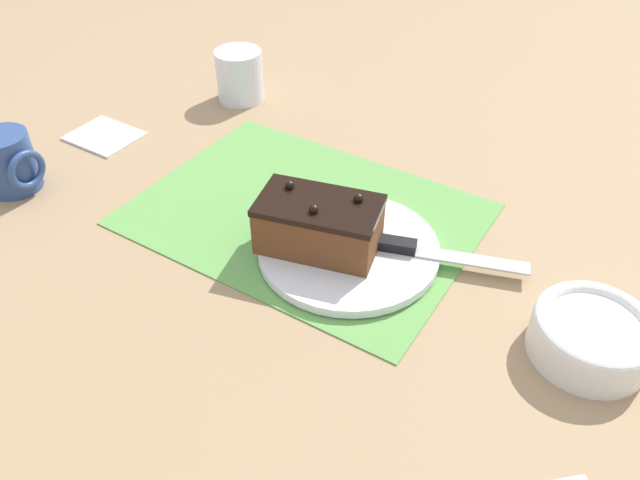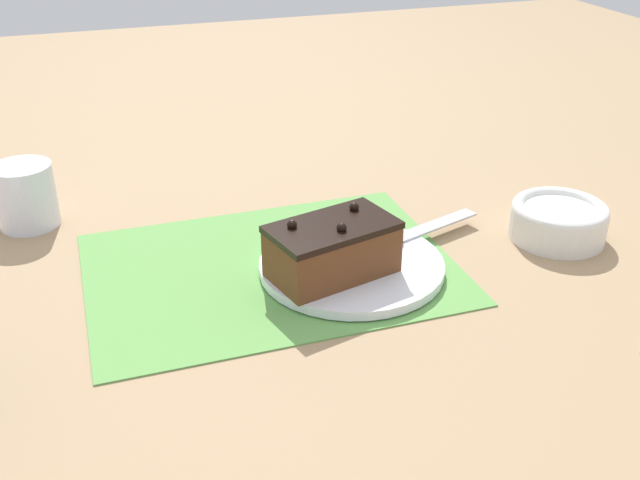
% 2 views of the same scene
% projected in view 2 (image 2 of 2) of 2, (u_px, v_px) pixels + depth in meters
% --- Properties ---
extents(ground_plane, '(3.00, 3.00, 0.00)m').
position_uv_depth(ground_plane, '(271.00, 269.00, 0.95)').
color(ground_plane, '#9E7F5B').
extents(placemat_woven, '(0.46, 0.34, 0.00)m').
position_uv_depth(placemat_woven, '(271.00, 268.00, 0.95)').
color(placemat_woven, '#609E4C').
rests_on(placemat_woven, ground_plane).
extents(cake_plate, '(0.23, 0.23, 0.01)m').
position_uv_depth(cake_plate, '(352.00, 265.00, 0.94)').
color(cake_plate, white).
rests_on(cake_plate, placemat_woven).
extents(chocolate_cake, '(0.17, 0.12, 0.08)m').
position_uv_depth(chocolate_cake, '(332.00, 249.00, 0.90)').
color(chocolate_cake, brown).
rests_on(chocolate_cake, cake_plate).
extents(serving_knife, '(0.20, 0.08, 0.01)m').
position_uv_depth(serving_knife, '(399.00, 236.00, 0.99)').
color(serving_knife, black).
rests_on(serving_knife, cake_plate).
extents(drinking_glass, '(0.08, 0.08, 0.09)m').
position_uv_depth(drinking_glass, '(26.00, 196.00, 1.05)').
color(drinking_glass, white).
rests_on(drinking_glass, ground_plane).
extents(small_bowl, '(0.13, 0.13, 0.05)m').
position_uv_depth(small_bowl, '(559.00, 220.00, 1.02)').
color(small_bowl, white).
rests_on(small_bowl, ground_plane).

